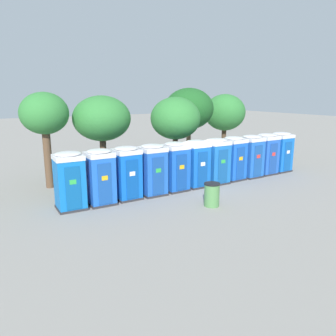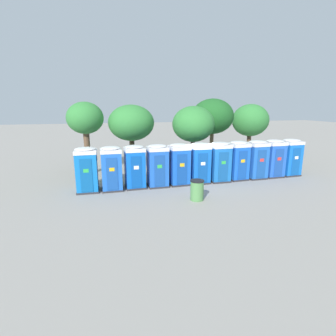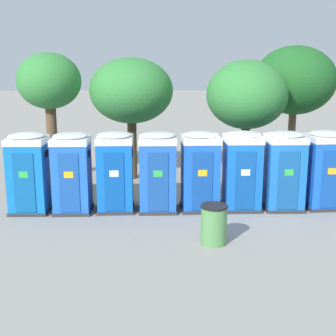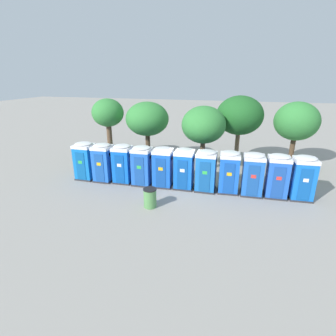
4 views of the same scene
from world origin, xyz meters
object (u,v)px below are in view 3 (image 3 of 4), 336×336
at_px(portapotty_1, 72,172).
at_px(portapotty_3, 158,171).
at_px(portapotty_6, 284,170).
at_px(portapotty_4, 200,171).
at_px(street_tree_2, 295,81).
at_px(street_tree_4, 247,95).
at_px(street_tree_1, 131,91).
at_px(portapotty_2, 115,171).
at_px(street_tree_0, 49,83).
at_px(trash_can, 214,224).
at_px(portapotty_0, 29,172).
at_px(portapotty_7, 324,169).
at_px(portapotty_5, 242,170).

bearing_deg(portapotty_1, portapotty_3, 1.84).
bearing_deg(portapotty_1, portapotty_6, 1.63).
distance_m(portapotty_1, portapotty_4, 4.07).
distance_m(portapotty_4, street_tree_2, 7.41).
bearing_deg(portapotty_4, street_tree_4, 58.62).
bearing_deg(street_tree_1, portapotty_2, -94.11).
relative_size(street_tree_0, street_tree_1, 1.04).
bearing_deg(trash_can, street_tree_1, 109.85).
xyz_separation_m(portapotty_2, trash_can, (2.84, -2.90, -0.75)).
height_order(portapotty_0, portapotty_4, same).
bearing_deg(portapotty_7, street_tree_0, 159.14).
height_order(portapotty_6, street_tree_0, street_tree_0).
xyz_separation_m(portapotty_5, portapotty_6, (1.36, -0.02, -0.00)).
bearing_deg(street_tree_2, portapotty_5, -119.72).
bearing_deg(portapotty_3, trash_can, -62.56).
relative_size(portapotty_6, street_tree_2, 0.48).
height_order(portapotty_1, street_tree_2, street_tree_2).
height_order(portapotty_1, portapotty_7, same).
distance_m(portapotty_5, street_tree_0, 8.29).
relative_size(street_tree_2, street_tree_4, 1.12).
bearing_deg(street_tree_0, portapotty_6, -24.68).
height_order(portapotty_6, street_tree_2, street_tree_2).
xyz_separation_m(portapotty_0, portapotty_7, (9.49, 0.30, 0.00)).
xyz_separation_m(portapotty_3, portapotty_7, (5.42, 0.24, 0.00)).
height_order(portapotty_5, portapotty_6, same).
xyz_separation_m(portapotty_5, street_tree_1, (-3.77, 4.06, 2.25)).
distance_m(street_tree_0, street_tree_4, 7.61).
height_order(portapotty_0, portapotty_3, same).
bearing_deg(portapotty_3, street_tree_1, 104.19).
height_order(portapotty_4, portapotty_7, same).
relative_size(portapotty_3, portapotty_4, 1.00).
bearing_deg(street_tree_2, street_tree_1, -169.51).
relative_size(street_tree_0, street_tree_2, 0.94).
bearing_deg(portapotty_6, street_tree_2, 72.51).
distance_m(portapotty_3, trash_can, 3.31).
bearing_deg(portapotty_1, portapotty_4, 2.20).
distance_m(portapotty_0, street_tree_1, 5.67).
bearing_deg(portapotty_6, street_tree_1, 141.46).
relative_size(portapotty_2, street_tree_2, 0.48).
xyz_separation_m(portapotty_2, portapotty_6, (5.42, 0.07, -0.00)).
distance_m(portapotty_0, street_tree_0, 4.73).
xyz_separation_m(portapotty_4, portapotty_5, (1.35, 0.05, 0.00)).
bearing_deg(street_tree_1, portapotty_0, -125.31).
distance_m(portapotty_4, portapotty_7, 4.07).
height_order(portapotty_0, portapotty_5, same).
xyz_separation_m(portapotty_4, street_tree_2, (4.39, 5.38, 2.60)).
height_order(portapotty_7, street_tree_2, street_tree_2).
height_order(portapotty_2, portapotty_3, same).
distance_m(portapotty_7, trash_can, 5.06).
xyz_separation_m(portapotty_2, portapotty_3, (1.36, -0.04, -0.00)).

